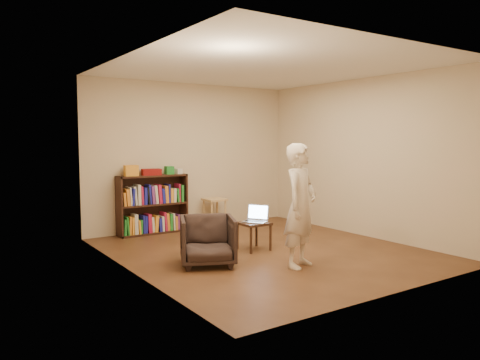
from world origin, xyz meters
TOP-DOWN VIEW (x-y plane):
  - floor at (0.00, 0.00)m, footprint 4.50×4.50m
  - ceiling at (0.00, 0.00)m, footprint 4.50×4.50m
  - wall_back at (0.00, 2.25)m, footprint 4.00×0.00m
  - wall_left at (-2.00, 0.00)m, footprint 0.00×4.50m
  - wall_right at (2.00, 0.00)m, footprint 0.00×4.50m
  - bookshelf at (-0.85, 2.09)m, footprint 1.20×0.30m
  - box_yellow at (-1.22, 2.07)m, footprint 0.23×0.18m
  - red_cloth at (-0.86, 2.07)m, footprint 0.35×0.29m
  - box_green at (-0.53, 2.08)m, footprint 0.15×0.15m
  - box_white at (-0.36, 2.08)m, footprint 0.14×0.14m
  - stool at (0.31, 1.97)m, footprint 0.36×0.36m
  - armchair at (-1.07, -0.20)m, footprint 0.90×0.91m
  - side_table at (-0.11, 0.15)m, footprint 0.40×0.40m
  - laptop at (-0.06, 0.15)m, footprint 0.41×0.43m
  - person at (-0.15, -0.91)m, footprint 0.67×0.57m

SIDE VIEW (x-z plane):
  - floor at x=0.00m, z-range 0.00..0.00m
  - armchair at x=-1.07m, z-range 0.00..0.63m
  - side_table at x=-0.11m, z-range 0.13..0.54m
  - stool at x=0.31m, z-range 0.16..0.69m
  - bookshelf at x=-0.85m, z-range -0.06..0.94m
  - laptop at x=-0.06m, z-range 0.34..0.59m
  - person at x=-0.15m, z-range 0.00..1.55m
  - box_white at x=-0.36m, z-range 1.00..1.09m
  - red_cloth at x=-0.86m, z-range 1.00..1.10m
  - box_green at x=-0.53m, z-range 1.00..1.14m
  - box_yellow at x=-1.22m, z-range 1.00..1.18m
  - wall_back at x=0.00m, z-range -0.70..3.30m
  - wall_left at x=-2.00m, z-range -0.95..3.55m
  - wall_right at x=2.00m, z-range -0.95..3.55m
  - ceiling at x=0.00m, z-range 2.60..2.60m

